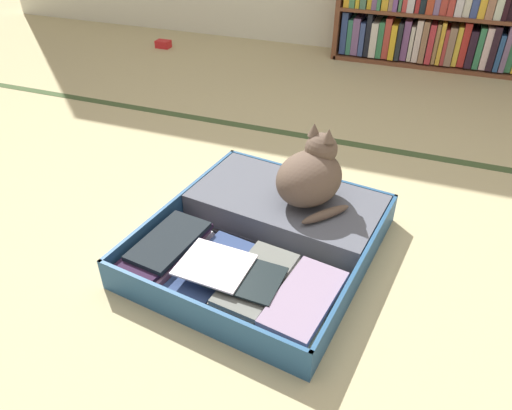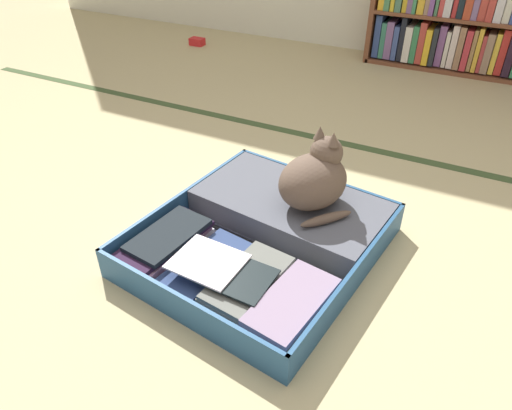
# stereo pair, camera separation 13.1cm
# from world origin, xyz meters

# --- Properties ---
(ground_plane) EXTENTS (10.00, 10.00, 0.00)m
(ground_plane) POSITION_xyz_m (0.00, 0.00, 0.00)
(ground_plane) COLOR tan
(tatami_border) EXTENTS (4.80, 0.05, 0.00)m
(tatami_border) POSITION_xyz_m (0.00, 1.01, 0.00)
(tatami_border) COLOR #3A4E2B
(tatami_border) RESTS_ON ground_plane
(open_suitcase) EXTENTS (0.78, 0.85, 0.11)m
(open_suitcase) POSITION_xyz_m (-0.14, 0.19, 0.05)
(open_suitcase) COLOR #25517E
(open_suitcase) RESTS_ON ground_plane
(black_cat) EXTENTS (0.29, 0.31, 0.26)m
(black_cat) POSITION_xyz_m (-0.04, 0.35, 0.21)
(black_cat) COLOR brown
(black_cat) RESTS_ON open_suitcase
(small_red_pouch) EXTENTS (0.10, 0.07, 0.05)m
(small_red_pouch) POSITION_xyz_m (-1.56, 1.98, 0.02)
(small_red_pouch) COLOR red
(small_red_pouch) RESTS_ON ground_plane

